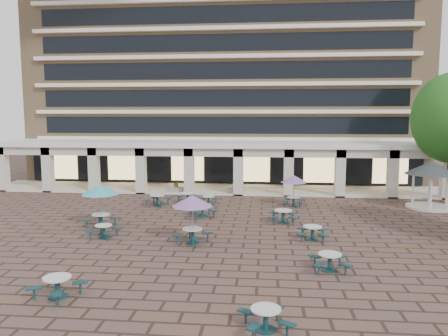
{
  "coord_description": "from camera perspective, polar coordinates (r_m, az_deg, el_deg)",
  "views": [
    {
      "loc": [
        4.49,
        -24.18,
        6.79
      ],
      "look_at": [
        1.82,
        3.0,
        3.46
      ],
      "focal_mm": 35.0,
      "sensor_mm": 36.0,
      "label": 1
    }
  ],
  "objects": [
    {
      "name": "picnic_table_8",
      "position": [
        33.24,
        -8.72,
        -4.05
      ],
      "size": [
        2.1,
        2.1,
        0.82
      ],
      "rotation": [
        0.0,
        0.0,
        -0.21
      ],
      "color": "#14363E",
      "rests_on": "ground"
    },
    {
      "name": "picnic_table_2",
      "position": [
        20.05,
        13.65,
        -11.65
      ],
      "size": [
        1.79,
        1.79,
        0.77
      ],
      "rotation": [
        0.0,
        0.0,
        0.05
      ],
      "color": "#14363E",
      "rests_on": "ground"
    },
    {
      "name": "picnic_table_10",
      "position": [
        27.95,
        7.72,
        -6.12
      ],
      "size": [
        1.91,
        1.91,
        0.84
      ],
      "rotation": [
        0.0,
        0.0,
        -0.03
      ],
      "color": "#14363E",
      "rests_on": "ground"
    },
    {
      "name": "ground",
      "position": [
        25.51,
        -4.78,
        -8.5
      ],
      "size": [
        120.0,
        120.0,
        0.0
      ],
      "primitive_type": "plane",
      "color": "brown",
      "rests_on": "ground"
    },
    {
      "name": "picnic_table_1",
      "position": [
        17.99,
        -20.93,
        -14.09
      ],
      "size": [
        2.1,
        2.1,
        0.78
      ],
      "rotation": [
        0.0,
        0.0,
        -0.33
      ],
      "color": "#14363E",
      "rests_on": "ground"
    },
    {
      "name": "picnic_table_9",
      "position": [
        29.3,
        -2.84,
        -5.43
      ],
      "size": [
        2.33,
        2.33,
        0.86
      ],
      "rotation": [
        0.0,
        0.0,
        0.39
      ],
      "color": "#14363E",
      "rests_on": "ground"
    },
    {
      "name": "picnic_table_12",
      "position": [
        33.96,
        -4.77,
        -3.79
      ],
      "size": [
        2.18,
        2.18,
        0.79
      ],
      "rotation": [
        0.0,
        0.0,
        0.42
      ],
      "color": "#14363E",
      "rests_on": "ground"
    },
    {
      "name": "picnic_table_5",
      "position": [
        25.41,
        -15.45,
        -7.81
      ],
      "size": [
        1.8,
        1.8,
        0.71
      ],
      "rotation": [
        0.0,
        0.0,
        -0.2
      ],
      "color": "#14363E",
      "rests_on": "ground"
    },
    {
      "name": "planter_right",
      "position": [
        37.71,
        1.5,
        -2.73
      ],
      "size": [
        1.5,
        0.73,
        1.19
      ],
      "color": "gray",
      "rests_on": "ground"
    },
    {
      "name": "gazebo",
      "position": [
        35.07,
        25.42,
        -0.63
      ],
      "size": [
        3.67,
        3.67,
        3.42
      ],
      "rotation": [
        0.0,
        0.0,
        0.22
      ],
      "color": "beige",
      "rests_on": "ground"
    },
    {
      "name": "retail_arcade",
      "position": [
        39.42,
        -0.95,
        1.44
      ],
      "size": [
        42.0,
        6.6,
        4.4
      ],
      "color": "white",
      "rests_on": "ground"
    },
    {
      "name": "picnic_table_11",
      "position": [
        32.86,
        9.11,
        -1.58
      ],
      "size": [
        2.01,
        2.01,
        2.32
      ],
      "rotation": [
        0.0,
        0.0,
        -0.18
      ],
      "color": "#14363E",
      "rests_on": "ground"
    },
    {
      "name": "picnic_table_13",
      "position": [
        33.2,
        -2.05,
        -4.15
      ],
      "size": [
        1.61,
        1.61,
        0.67
      ],
      "rotation": [
        0.0,
        0.0,
        -0.11
      ],
      "color": "#14363E",
      "rests_on": "ground"
    },
    {
      "name": "picnic_table_6",
      "position": [
        23.12,
        -4.17,
        -4.54
      ],
      "size": [
        2.23,
        2.23,
        2.58
      ],
      "rotation": [
        0.0,
        0.0,
        -0.42
      ],
      "color": "#14363E",
      "rests_on": "ground"
    },
    {
      "name": "picnic_table_3",
      "position": [
        14.63,
        5.48,
        -18.81
      ],
      "size": [
        1.91,
        1.91,
        0.73
      ],
      "rotation": [
        0.0,
        0.0,
        0.27
      ],
      "color": "#14363E",
      "rests_on": "ground"
    },
    {
      "name": "apartment_building",
      "position": [
        50.19,
        0.46,
        13.6
      ],
      "size": [
        40.0,
        15.5,
        25.2
      ],
      "color": "tan",
      "rests_on": "ground"
    },
    {
      "name": "picnic_table_4",
      "position": [
        27.38,
        -15.89,
        -2.93
      ],
      "size": [
        2.26,
        2.26,
        2.61
      ],
      "rotation": [
        0.0,
        0.0,
        -0.27
      ],
      "color": "#14363E",
      "rests_on": "ground"
    },
    {
      "name": "planter_left",
      "position": [
        38.42,
        -6.21,
        -2.53
      ],
      "size": [
        1.5,
        0.78,
        1.24
      ],
      "color": "gray",
      "rests_on": "ground"
    },
    {
      "name": "picnic_table_7",
      "position": [
        24.53,
        11.49,
        -8.15
      ],
      "size": [
        1.83,
        1.83,
        0.76
      ],
      "rotation": [
        0.0,
        0.0,
        -0.1
      ],
      "color": "#14363E",
      "rests_on": "ground"
    }
  ]
}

